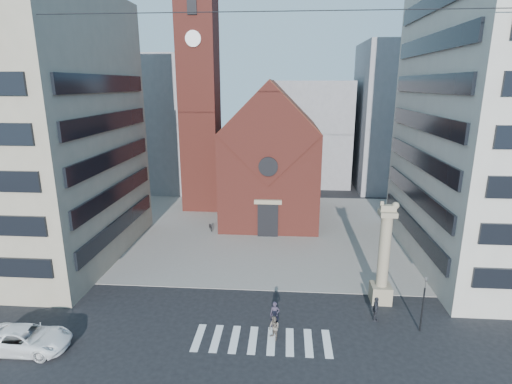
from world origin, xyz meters
TOP-DOWN VIEW (x-y plane):
  - ground at (0.00, 0.00)m, footprint 120.00×120.00m
  - piazza at (0.00, 19.00)m, footprint 46.00×30.00m
  - zebra_crossing at (0.55, -3.00)m, footprint 10.20×3.20m
  - church at (0.00, 25.04)m, footprint 12.00×16.65m
  - campanile at (-10.00, 28.00)m, footprint 5.50×5.50m
  - building_left at (-24.00, 10.00)m, footprint 18.00×20.00m
  - bg_block_left at (-20.00, 40.00)m, footprint 16.00×14.00m
  - bg_block_mid at (6.00, 45.00)m, footprint 14.00×12.00m
  - bg_block_right at (22.00, 42.00)m, footprint 16.00×14.00m
  - lion_column at (10.01, 3.00)m, footprint 1.63×1.60m
  - traffic_light at (12.00, -1.00)m, footprint 0.13×0.16m
  - white_car at (-15.34, -5.19)m, footprint 5.92×2.77m
  - pedestrian_0 at (1.38, -1.18)m, footprint 0.74×0.51m
  - pedestrian_1 at (1.38, -2.76)m, footprint 1.06×1.09m
  - pedestrian_2 at (9.00, 0.12)m, footprint 0.74×1.23m
  - scooter_0 at (-7.13, 18.41)m, footprint 1.22×1.88m
  - scooter_1 at (-5.37, 18.41)m, footprint 1.07×1.79m
  - scooter_2 at (-3.61, 18.41)m, footprint 1.22×1.88m
  - scooter_3 at (-1.86, 18.41)m, footprint 1.07×1.79m
  - scooter_4 at (-0.10, 18.41)m, footprint 1.22×1.88m
  - scooter_5 at (1.66, 18.41)m, footprint 1.07×1.79m
  - scooter_6 at (3.41, 18.41)m, footprint 1.22×1.88m

SIDE VIEW (x-z plane):
  - ground at x=0.00m, z-range 0.00..0.00m
  - zebra_crossing at x=0.55m, z-range 0.00..0.01m
  - piazza at x=0.00m, z-range 0.00..0.05m
  - scooter_0 at x=-7.13m, z-range 0.05..0.99m
  - scooter_2 at x=-3.61m, z-range 0.05..0.99m
  - scooter_4 at x=-0.10m, z-range 0.05..0.99m
  - scooter_6 at x=3.41m, z-range 0.05..0.99m
  - scooter_1 at x=-5.37m, z-range 0.05..1.09m
  - scooter_3 at x=-1.86m, z-range 0.05..1.09m
  - scooter_5 at x=1.66m, z-range 0.05..1.09m
  - white_car at x=-15.34m, z-range 0.00..1.64m
  - pedestrian_1 at x=1.38m, z-range 0.00..1.77m
  - pedestrian_2 at x=9.00m, z-range 0.00..1.96m
  - pedestrian_0 at x=1.38m, z-range 0.00..1.97m
  - traffic_light at x=12.00m, z-range 0.14..4.44m
  - lion_column at x=10.01m, z-range -0.88..7.79m
  - church at x=0.00m, z-range -1.02..16.98m
  - bg_block_mid at x=6.00m, z-range 0.00..18.00m
  - bg_block_left at x=-20.00m, z-range 0.00..22.00m
  - bg_block_right at x=22.00m, z-range 0.00..24.00m
  - building_left at x=-24.00m, z-range 0.00..26.00m
  - campanile at x=-10.00m, z-range 0.14..31.34m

